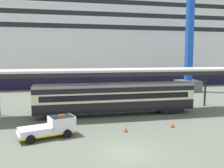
# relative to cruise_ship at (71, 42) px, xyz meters

# --- Properties ---
(ground_plane) EXTENTS (400.00, 400.00, 0.00)m
(ground_plane) POSITION_rel_cruise_ship_xyz_m (1.61, -54.77, -11.73)
(ground_plane) COLOR #5D6457
(cruise_ship) EXTENTS (126.90, 30.34, 33.75)m
(cruise_ship) POSITION_rel_cruise_ship_xyz_m (0.00, 0.00, 0.00)
(cruise_ship) COLOR black
(cruise_ship) RESTS_ON ground
(platform_canopy) EXTENTS (35.40, 5.63, 5.95)m
(platform_canopy) POSITION_rel_cruise_ship_xyz_m (3.43, -41.95, -6.08)
(platform_canopy) COLOR silver
(platform_canopy) RESTS_ON ground
(train_carriage) EXTENTS (20.59, 2.81, 4.11)m
(train_carriage) POSITION_rel_cruise_ship_xyz_m (3.43, -42.40, -9.43)
(train_carriage) COLOR black
(train_carriage) RESTS_ON ground
(service_truck) EXTENTS (5.56, 3.46, 2.02)m
(service_truck) POSITION_rel_cruise_ship_xyz_m (-4.40, -49.63, -10.74)
(service_truck) COLOR white
(service_truck) RESTS_ON ground
(traffic_cone_near) EXTENTS (0.36, 0.36, 0.74)m
(traffic_cone_near) POSITION_rel_cruise_ship_xyz_m (2.83, -49.64, -11.37)
(traffic_cone_near) COLOR black
(traffic_cone_near) RESTS_ON ground
(traffic_cone_mid) EXTENTS (0.36, 0.36, 0.69)m
(traffic_cone_mid) POSITION_rel_cruise_ship_xyz_m (8.19, -49.11, -11.39)
(traffic_cone_mid) COLOR black
(traffic_cone_mid) RESTS_ON ground
(dockside_crane) EXTENTS (14.08, 4.40, 56.48)m
(dockside_crane) POSITION_rel_cruise_ship_xyz_m (24.34, -24.56, 5.24)
(dockside_crane) COLOR #595960
(dockside_crane) RESTS_ON ground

